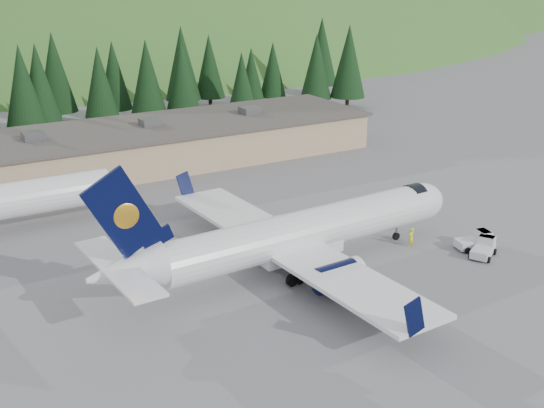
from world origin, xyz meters
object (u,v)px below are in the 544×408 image
(baggage_tug_a, at_px, (484,248))
(terminal_building, at_px, (115,149))
(ramp_worker, at_px, (411,237))
(baggage_tug_b, at_px, (476,241))
(airliner, at_px, (296,235))

(baggage_tug_a, bearing_deg, terminal_building, 86.36)
(terminal_building, bearing_deg, ramp_worker, -67.97)
(baggage_tug_b, bearing_deg, terminal_building, 128.74)
(airliner, bearing_deg, baggage_tug_a, -24.24)
(airliner, height_order, ramp_worker, airliner)
(airliner, height_order, terminal_building, airliner)
(airliner, distance_m, baggage_tug_a, 17.82)
(baggage_tug_b, xyz_separation_m, ramp_worker, (-5.04, 3.42, 0.18))
(ramp_worker, bearing_deg, terminal_building, -82.30)
(airliner, height_order, baggage_tug_b, airliner)
(baggage_tug_b, bearing_deg, ramp_worker, 158.44)
(terminal_building, xyz_separation_m, ramp_worker, (15.97, -39.45, -1.67))
(baggage_tug_b, relative_size, terminal_building, 0.05)
(ramp_worker, bearing_deg, airliner, -20.95)
(airliner, xyz_separation_m, baggage_tug_a, (16.45, -6.40, -2.45))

